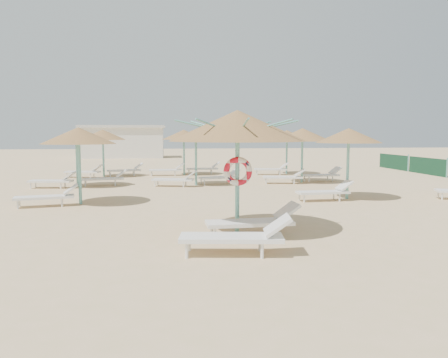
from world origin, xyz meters
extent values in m
plane|color=tan|center=(0.00, 0.00, 0.00)|extent=(120.00, 120.00, 0.00)
cylinder|color=#67B3AB|center=(0.32, 0.25, 1.27)|extent=(0.11, 0.11, 2.54)
cone|color=#99653D|center=(0.32, 0.25, 2.65)|extent=(3.38, 3.38, 0.76)
cylinder|color=#67B3AB|center=(0.32, 0.25, 2.39)|extent=(0.20, 0.20, 0.12)
cylinder|color=#67B3AB|center=(1.10, 0.25, 2.61)|extent=(1.53, 0.04, 0.38)
cylinder|color=#67B3AB|center=(0.87, 0.80, 2.61)|extent=(1.11, 1.11, 0.38)
cylinder|color=#67B3AB|center=(0.32, 1.03, 2.61)|extent=(0.04, 1.53, 0.38)
cylinder|color=#67B3AB|center=(-0.23, 0.80, 2.61)|extent=(1.11, 1.11, 0.38)
cylinder|color=#67B3AB|center=(-0.46, 0.25, 2.61)|extent=(1.53, 0.04, 0.38)
cylinder|color=#67B3AB|center=(-0.23, -0.30, 2.61)|extent=(1.11, 1.11, 0.38)
cylinder|color=#67B3AB|center=(0.32, -0.53, 2.61)|extent=(0.04, 1.53, 0.38)
cylinder|color=#67B3AB|center=(0.87, -0.30, 2.61)|extent=(1.11, 1.11, 0.38)
torus|color=red|center=(0.32, 0.15, 1.53)|extent=(0.72, 0.15, 0.72)
cylinder|color=white|center=(-1.03, -1.97, 0.15)|extent=(0.07, 0.07, 0.31)
cylinder|color=white|center=(-0.96, -1.42, 0.15)|extent=(0.07, 0.07, 0.31)
cylinder|color=white|center=(0.45, -2.16, 0.15)|extent=(0.07, 0.07, 0.31)
cylinder|color=white|center=(0.52, -1.62, 0.15)|extent=(0.07, 0.07, 0.31)
cube|color=white|center=(-0.12, -1.81, 0.35)|extent=(2.17, 0.95, 0.09)
cube|color=white|center=(0.81, -1.93, 0.62)|extent=(0.62, 0.73, 0.40)
cylinder|color=white|center=(-0.33, -0.67, 0.15)|extent=(0.07, 0.07, 0.30)
cylinder|color=white|center=(-0.36, -0.12, 0.15)|extent=(0.07, 0.07, 0.30)
cylinder|color=white|center=(1.13, -0.60, 0.15)|extent=(0.07, 0.07, 0.30)
cylinder|color=white|center=(1.11, -0.06, 0.15)|extent=(0.07, 0.07, 0.30)
cube|color=white|center=(0.52, -0.35, 0.35)|extent=(2.09, 0.77, 0.09)
cube|color=white|center=(1.45, -0.31, 0.61)|extent=(0.56, 0.68, 0.40)
cylinder|color=#67B3AB|center=(-4.45, 5.18, 1.15)|extent=(0.11, 0.11, 2.30)
cone|color=#99653D|center=(-4.45, 5.18, 2.39)|extent=(2.54, 2.54, 0.57)
cylinder|color=#67B3AB|center=(-4.45, 5.18, 2.15)|extent=(0.20, 0.20, 0.12)
cylinder|color=white|center=(-6.28, 4.37, 0.14)|extent=(0.06, 0.06, 0.28)
cylinder|color=white|center=(-6.39, 4.86, 0.14)|extent=(0.06, 0.06, 0.28)
cylinder|color=white|center=(-4.96, 4.66, 0.14)|extent=(0.06, 0.06, 0.28)
cylinder|color=white|center=(-5.07, 5.14, 0.14)|extent=(0.06, 0.06, 0.28)
cube|color=white|center=(-5.55, 4.78, 0.32)|extent=(1.99, 1.01, 0.08)
cube|color=white|center=(-4.72, 4.96, 0.56)|extent=(0.60, 0.69, 0.36)
cylinder|color=#67B3AB|center=(-5.58, 10.34, 1.15)|extent=(0.11, 0.11, 2.30)
cone|color=#99653D|center=(-5.58, 10.34, 2.39)|extent=(2.67, 2.67, 0.60)
cylinder|color=#67B3AB|center=(-5.58, 10.34, 2.15)|extent=(0.20, 0.20, 0.12)
cylinder|color=white|center=(-7.51, 9.80, 0.14)|extent=(0.06, 0.06, 0.28)
cylinder|color=white|center=(-7.44, 10.29, 0.14)|extent=(0.06, 0.06, 0.28)
cylinder|color=white|center=(-6.17, 9.62, 0.14)|extent=(0.06, 0.06, 0.28)
cylinder|color=white|center=(-6.11, 10.11, 0.14)|extent=(0.06, 0.06, 0.28)
cube|color=white|center=(-6.68, 9.94, 0.32)|extent=(1.97, 0.87, 0.08)
cube|color=white|center=(-5.84, 9.83, 0.56)|extent=(0.56, 0.66, 0.36)
cylinder|color=white|center=(-5.24, 10.28, 0.14)|extent=(0.06, 0.06, 0.28)
cylinder|color=white|center=(-5.31, 10.78, 0.14)|extent=(0.06, 0.06, 0.28)
cylinder|color=white|center=(-3.91, 10.46, 0.14)|extent=(0.06, 0.06, 0.28)
cylinder|color=white|center=(-3.97, 10.96, 0.14)|extent=(0.06, 0.06, 0.28)
cube|color=white|center=(-4.48, 10.64, 0.32)|extent=(1.97, 0.87, 0.08)
cube|color=white|center=(-3.64, 10.75, 0.56)|extent=(0.56, 0.66, 0.36)
cylinder|color=#67B3AB|center=(-5.08, 14.97, 1.15)|extent=(0.11, 0.11, 2.30)
cone|color=#99653D|center=(-5.08, 14.97, 2.39)|extent=(2.56, 2.56, 0.58)
cylinder|color=#67B3AB|center=(-5.08, 14.97, 2.15)|extent=(0.20, 0.20, 0.12)
cylinder|color=white|center=(-7.01, 14.50, 0.14)|extent=(0.06, 0.06, 0.28)
cylinder|color=white|center=(-6.91, 14.99, 0.14)|extent=(0.06, 0.06, 0.28)
cylinder|color=white|center=(-5.70, 14.21, 0.14)|extent=(0.06, 0.06, 0.28)
cylinder|color=white|center=(-5.59, 14.70, 0.14)|extent=(0.06, 0.06, 0.28)
cube|color=white|center=(-6.18, 14.57, 0.32)|extent=(1.99, 1.01, 0.08)
cube|color=white|center=(-5.35, 14.39, 0.56)|extent=(0.60, 0.69, 0.36)
cylinder|color=white|center=(-4.71, 14.86, 0.14)|extent=(0.06, 0.06, 0.28)
cylinder|color=white|center=(-4.81, 15.35, 0.14)|extent=(0.06, 0.06, 0.28)
cylinder|color=white|center=(-3.39, 15.15, 0.14)|extent=(0.06, 0.06, 0.28)
cylinder|color=white|center=(-3.50, 15.64, 0.14)|extent=(0.06, 0.06, 0.28)
cube|color=white|center=(-3.98, 15.27, 0.32)|extent=(1.99, 1.01, 0.08)
cube|color=white|center=(-3.15, 15.46, 0.56)|extent=(0.60, 0.69, 0.36)
cylinder|color=#67B3AB|center=(-0.10, 10.27, 1.15)|extent=(0.11, 0.11, 2.30)
cone|color=#99653D|center=(-0.10, 10.27, 2.38)|extent=(2.39, 2.39, 0.54)
cylinder|color=#67B3AB|center=(-0.10, 10.27, 2.15)|extent=(0.20, 0.20, 0.12)
cylinder|color=white|center=(-2.04, 9.83, 0.14)|extent=(0.06, 0.06, 0.28)
cylinder|color=white|center=(-1.92, 10.31, 0.14)|extent=(0.06, 0.06, 0.28)
cylinder|color=white|center=(-0.74, 9.49, 0.14)|extent=(0.06, 0.06, 0.28)
cylinder|color=white|center=(-0.61, 9.97, 0.14)|extent=(0.06, 0.06, 0.28)
cube|color=white|center=(-1.20, 9.87, 0.32)|extent=(2.00, 1.08, 0.08)
cube|color=white|center=(-0.38, 9.65, 0.56)|extent=(0.62, 0.70, 0.36)
cylinder|color=white|center=(0.28, 10.12, 0.14)|extent=(0.06, 0.06, 0.28)
cylinder|color=white|center=(0.16, 10.61, 0.14)|extent=(0.06, 0.06, 0.28)
cylinder|color=white|center=(1.59, 10.47, 0.14)|extent=(0.06, 0.06, 0.28)
cylinder|color=white|center=(1.46, 10.95, 0.14)|extent=(0.06, 0.06, 0.28)
cube|color=white|center=(1.00, 10.57, 0.32)|extent=(2.00, 1.08, 0.08)
cube|color=white|center=(1.82, 10.78, 0.56)|extent=(0.62, 0.70, 0.36)
cylinder|color=#67B3AB|center=(-0.50, 15.64, 1.15)|extent=(0.11, 0.11, 2.30)
cone|color=#99653D|center=(-0.50, 15.64, 2.39)|extent=(2.57, 2.57, 0.58)
cylinder|color=#67B3AB|center=(-0.50, 15.64, 2.15)|extent=(0.20, 0.20, 0.12)
cylinder|color=white|center=(-2.40, 14.99, 0.14)|extent=(0.06, 0.06, 0.28)
cylinder|color=white|center=(-2.40, 15.49, 0.14)|extent=(0.06, 0.06, 0.28)
cylinder|color=white|center=(-1.05, 14.99, 0.14)|extent=(0.06, 0.06, 0.28)
cylinder|color=white|center=(-1.05, 15.49, 0.14)|extent=(0.06, 0.06, 0.28)
cube|color=white|center=(-1.60, 15.24, 0.32)|extent=(1.90, 0.62, 0.08)
cube|color=white|center=(-0.75, 15.24, 0.56)|extent=(0.49, 0.60, 0.36)
cylinder|color=white|center=(-0.20, 15.69, 0.14)|extent=(0.06, 0.06, 0.28)
cylinder|color=white|center=(-0.20, 16.19, 0.14)|extent=(0.06, 0.06, 0.28)
cylinder|color=white|center=(1.15, 15.69, 0.14)|extent=(0.06, 0.06, 0.28)
cylinder|color=white|center=(1.15, 16.19, 0.14)|extent=(0.06, 0.06, 0.28)
cube|color=white|center=(0.60, 15.94, 0.32)|extent=(1.90, 0.62, 0.08)
cube|color=white|center=(1.45, 15.94, 0.56)|extent=(0.49, 0.60, 0.36)
cylinder|color=#67B3AB|center=(5.29, 5.21, 1.15)|extent=(0.11, 0.11, 2.30)
cone|color=#99653D|center=(5.29, 5.21, 2.38)|extent=(2.43, 2.43, 0.55)
cylinder|color=#67B3AB|center=(5.29, 5.21, 2.15)|extent=(0.20, 0.20, 0.12)
cylinder|color=white|center=(3.41, 4.51, 0.14)|extent=(0.06, 0.06, 0.28)
cylinder|color=white|center=(3.38, 5.01, 0.14)|extent=(0.06, 0.06, 0.28)
cylinder|color=white|center=(4.76, 4.60, 0.14)|extent=(0.06, 0.06, 0.28)
cylinder|color=white|center=(4.72, 5.10, 0.14)|extent=(0.06, 0.06, 0.28)
cube|color=white|center=(4.19, 4.81, 0.32)|extent=(1.94, 0.74, 0.08)
cube|color=white|center=(5.04, 4.87, 0.56)|extent=(0.52, 0.63, 0.36)
cylinder|color=#67B3AB|center=(5.24, 10.77, 1.15)|extent=(0.11, 0.11, 2.30)
cone|color=#99653D|center=(5.24, 10.77, 2.40)|extent=(2.88, 2.88, 0.65)
cylinder|color=#67B3AB|center=(5.24, 10.77, 2.15)|extent=(0.20, 0.20, 0.12)
cylinder|color=white|center=(3.31, 10.27, 0.14)|extent=(0.06, 0.06, 0.28)
cylinder|color=white|center=(3.40, 10.76, 0.14)|extent=(0.06, 0.06, 0.28)
cylinder|color=white|center=(4.64, 10.03, 0.14)|extent=(0.06, 0.06, 0.28)
cylinder|color=white|center=(4.73, 10.52, 0.14)|extent=(0.06, 0.06, 0.28)
cube|color=white|center=(4.14, 10.37, 0.32)|extent=(1.98, 0.95, 0.08)
cube|color=white|center=(4.98, 10.22, 0.56)|extent=(0.58, 0.68, 0.36)
cylinder|color=white|center=(5.60, 10.69, 0.14)|extent=(0.06, 0.06, 0.28)
cylinder|color=white|center=(5.51, 11.18, 0.14)|extent=(0.06, 0.06, 0.28)
cylinder|color=white|center=(6.93, 10.93, 0.14)|extent=(0.06, 0.06, 0.28)
cylinder|color=white|center=(6.84, 11.42, 0.14)|extent=(0.06, 0.06, 0.28)
cube|color=white|center=(6.34, 11.07, 0.32)|extent=(1.98, 0.95, 0.08)
cube|color=white|center=(7.18, 11.23, 0.56)|extent=(0.58, 0.68, 0.36)
cylinder|color=#67B3AB|center=(5.71, 15.41, 1.15)|extent=(0.11, 0.11, 2.30)
cone|color=#99653D|center=(5.71, 15.41, 2.38)|extent=(2.38, 2.38, 0.54)
cylinder|color=#67B3AB|center=(5.71, 15.41, 2.15)|extent=(0.20, 0.20, 0.12)
cylinder|color=white|center=(3.79, 14.86, 0.14)|extent=(0.06, 0.06, 0.28)
cylinder|color=white|center=(3.85, 15.36, 0.14)|extent=(0.06, 0.06, 0.28)
cylinder|color=white|center=(5.13, 14.69, 0.14)|extent=(0.06, 0.06, 0.28)
cylinder|color=white|center=(5.19, 15.18, 0.14)|extent=(0.06, 0.06, 0.28)
cube|color=white|center=(4.61, 15.01, 0.32)|extent=(1.96, 0.86, 0.08)
cube|color=white|center=(5.46, 14.90, 0.56)|extent=(0.56, 0.66, 0.36)
cylinder|color=white|center=(8.67, 4.47, 0.14)|extent=(0.06, 0.06, 0.28)
cylinder|color=white|center=(8.82, 4.95, 0.14)|extent=(0.06, 0.06, 0.28)
cube|color=silver|center=(-6.00, 35.00, 1.50)|extent=(8.00, 4.00, 3.00)
cube|color=beige|center=(-6.00, 35.00, 3.12)|extent=(8.40, 4.40, 0.25)
cube|color=#174530|center=(14.00, 14.00, 0.50)|extent=(0.08, 3.80, 1.00)
cylinder|color=#67B3AB|center=(14.00, 12.10, 0.55)|extent=(0.08, 0.08, 1.10)
cube|color=#174530|center=(14.00, 18.00, 0.50)|extent=(0.08, 3.80, 1.00)
cylinder|color=#67B3AB|center=(14.00, 16.10, 0.55)|extent=(0.08, 0.08, 1.10)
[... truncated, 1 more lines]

